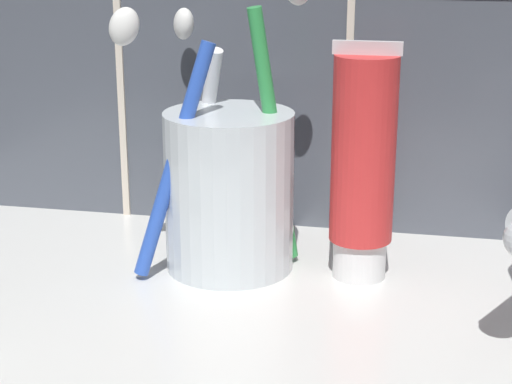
# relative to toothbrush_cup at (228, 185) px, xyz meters

# --- Properties ---
(sink_counter) EXTENTS (0.66, 0.37, 0.02)m
(sink_counter) POSITION_rel_toothbrush_cup_xyz_m (0.05, -0.10, -0.06)
(sink_counter) COLOR silver
(sink_counter) RESTS_ON ground
(toothbrush_cup) EXTENTS (0.12, 0.12, 0.19)m
(toothbrush_cup) POSITION_rel_toothbrush_cup_xyz_m (0.00, 0.00, 0.00)
(toothbrush_cup) COLOR silver
(toothbrush_cup) RESTS_ON sink_counter
(toothpaste_tube) EXTENTS (0.04, 0.04, 0.15)m
(toothpaste_tube) POSITION_rel_toothbrush_cup_xyz_m (0.08, -0.00, 0.02)
(toothpaste_tube) COLOR white
(toothpaste_tube) RESTS_ON sink_counter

